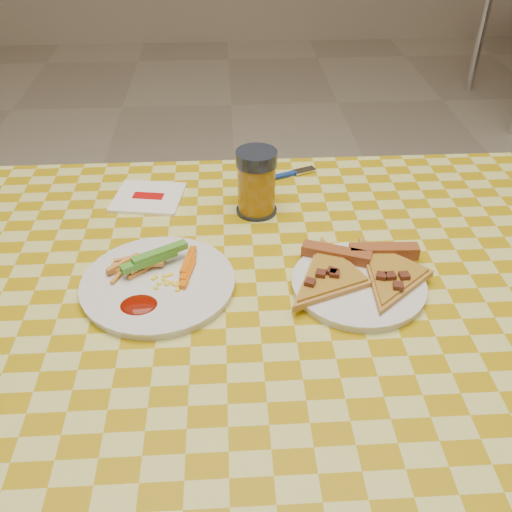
{
  "coord_description": "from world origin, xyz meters",
  "views": [
    {
      "loc": [
        -0.04,
        -0.72,
        1.35
      ],
      "look_at": [
        0.0,
        0.05,
        0.78
      ],
      "focal_mm": 40.0,
      "sensor_mm": 36.0,
      "label": 1
    }
  ],
  "objects_px": {
    "plate_left": "(158,285)",
    "plate_right": "(358,285)",
    "table": "(256,316)",
    "drink_glass": "(257,183)"
  },
  "relations": [
    {
      "from": "table",
      "to": "drink_glass",
      "type": "xyz_separation_m",
      "value": [
        0.01,
        0.22,
        0.14
      ]
    },
    {
      "from": "plate_right",
      "to": "drink_glass",
      "type": "distance_m",
      "value": 0.29
    },
    {
      "from": "drink_glass",
      "to": "table",
      "type": "bearing_deg",
      "value": -93.56
    },
    {
      "from": "table",
      "to": "drink_glass",
      "type": "height_order",
      "value": "drink_glass"
    },
    {
      "from": "plate_left",
      "to": "plate_right",
      "type": "height_order",
      "value": "same"
    },
    {
      "from": "plate_right",
      "to": "drink_glass",
      "type": "bearing_deg",
      "value": 121.68
    },
    {
      "from": "drink_glass",
      "to": "plate_right",
      "type": "bearing_deg",
      "value": -58.32
    },
    {
      "from": "drink_glass",
      "to": "plate_left",
      "type": "bearing_deg",
      "value": -127.65
    },
    {
      "from": "table",
      "to": "plate_left",
      "type": "relative_size",
      "value": 5.24
    },
    {
      "from": "plate_left",
      "to": "table",
      "type": "bearing_deg",
      "value": 1.54
    }
  ]
}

